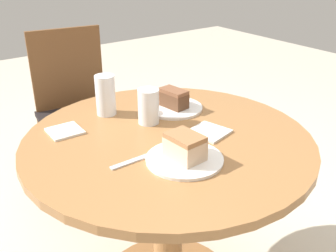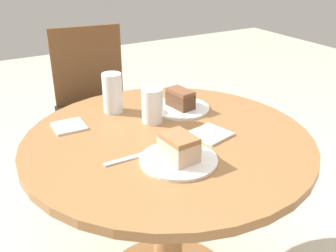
{
  "view_description": "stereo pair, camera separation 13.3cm",
  "coord_description": "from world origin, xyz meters",
  "px_view_note": "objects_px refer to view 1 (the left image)",
  "views": [
    {
      "loc": [
        -0.71,
        -0.97,
        1.32
      ],
      "look_at": [
        0.0,
        0.0,
        0.75
      ],
      "focal_mm": 42.0,
      "sensor_mm": 36.0,
      "label": 1
    },
    {
      "loc": [
        -0.6,
        -1.04,
        1.32
      ],
      "look_at": [
        0.0,
        0.0,
        0.75
      ],
      "focal_mm": 42.0,
      "sensor_mm": 36.0,
      "label": 2
    }
  ],
  "objects_px": {
    "plate_far": "(173,108)",
    "cake_slice_far": "(173,98)",
    "plate_near": "(185,159)",
    "glass_water": "(149,108)",
    "chair": "(78,112)",
    "glass_lemonade": "(106,98)",
    "cake_slice_near": "(185,146)"
  },
  "relations": [
    {
      "from": "plate_far",
      "to": "cake_slice_far",
      "type": "height_order",
      "value": "cake_slice_far"
    },
    {
      "from": "plate_far",
      "to": "cake_slice_far",
      "type": "xyz_separation_m",
      "value": [
        0.0,
        0.0,
        0.04
      ]
    },
    {
      "from": "plate_near",
      "to": "glass_water",
      "type": "bearing_deg",
      "value": 77.17
    },
    {
      "from": "plate_near",
      "to": "cake_slice_far",
      "type": "height_order",
      "value": "cake_slice_far"
    },
    {
      "from": "chair",
      "to": "glass_lemonade",
      "type": "height_order",
      "value": "chair"
    },
    {
      "from": "chair",
      "to": "plate_near",
      "type": "bearing_deg",
      "value": -87.22
    },
    {
      "from": "plate_near",
      "to": "glass_water",
      "type": "xyz_separation_m",
      "value": [
        0.07,
        0.3,
        0.05
      ]
    },
    {
      "from": "plate_near",
      "to": "cake_slice_far",
      "type": "bearing_deg",
      "value": 57.63
    },
    {
      "from": "chair",
      "to": "glass_lemonade",
      "type": "distance_m",
      "value": 0.67
    },
    {
      "from": "cake_slice_far",
      "to": "glass_lemonade",
      "type": "distance_m",
      "value": 0.26
    },
    {
      "from": "plate_near",
      "to": "cake_slice_near",
      "type": "height_order",
      "value": "cake_slice_near"
    },
    {
      "from": "cake_slice_far",
      "to": "plate_far",
      "type": "bearing_deg",
      "value": 0.0
    },
    {
      "from": "chair",
      "to": "plate_far",
      "type": "distance_m",
      "value": 0.75
    },
    {
      "from": "plate_near",
      "to": "cake_slice_near",
      "type": "bearing_deg",
      "value": 180.0
    },
    {
      "from": "plate_near",
      "to": "glass_water",
      "type": "distance_m",
      "value": 0.31
    },
    {
      "from": "plate_near",
      "to": "glass_water",
      "type": "height_order",
      "value": "glass_water"
    },
    {
      "from": "glass_lemonade",
      "to": "glass_water",
      "type": "xyz_separation_m",
      "value": [
        0.09,
        -0.16,
        -0.01
      ]
    },
    {
      "from": "plate_far",
      "to": "cake_slice_far",
      "type": "bearing_deg",
      "value": 0.0
    },
    {
      "from": "cake_slice_near",
      "to": "cake_slice_far",
      "type": "xyz_separation_m",
      "value": [
        0.22,
        0.35,
        -0.0
      ]
    },
    {
      "from": "cake_slice_near",
      "to": "glass_lemonade",
      "type": "height_order",
      "value": "glass_lemonade"
    },
    {
      "from": "glass_lemonade",
      "to": "cake_slice_near",
      "type": "bearing_deg",
      "value": -87.61
    },
    {
      "from": "cake_slice_near",
      "to": "glass_water",
      "type": "bearing_deg",
      "value": 77.17
    },
    {
      "from": "plate_near",
      "to": "chair",
      "type": "bearing_deg",
      "value": 84.08
    },
    {
      "from": "glass_lemonade",
      "to": "glass_water",
      "type": "relative_size",
      "value": 1.2
    },
    {
      "from": "plate_far",
      "to": "glass_water",
      "type": "height_order",
      "value": "glass_water"
    },
    {
      "from": "chair",
      "to": "cake_slice_far",
      "type": "height_order",
      "value": "chair"
    },
    {
      "from": "glass_lemonade",
      "to": "glass_water",
      "type": "height_order",
      "value": "glass_lemonade"
    },
    {
      "from": "chair",
      "to": "glass_water",
      "type": "xyz_separation_m",
      "value": [
        -0.04,
        -0.75,
        0.29
      ]
    },
    {
      "from": "plate_far",
      "to": "cake_slice_near",
      "type": "xyz_separation_m",
      "value": [
        -0.22,
        -0.35,
        0.04
      ]
    },
    {
      "from": "plate_near",
      "to": "glass_lemonade",
      "type": "distance_m",
      "value": 0.46
    },
    {
      "from": "cake_slice_near",
      "to": "cake_slice_far",
      "type": "bearing_deg",
      "value": 57.63
    },
    {
      "from": "chair",
      "to": "cake_slice_far",
      "type": "xyz_separation_m",
      "value": [
        0.11,
        -0.7,
        0.28
      ]
    }
  ]
}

